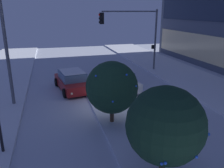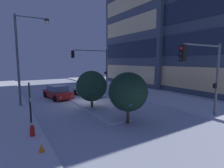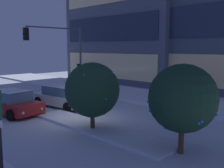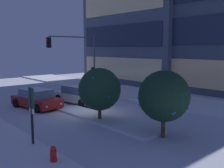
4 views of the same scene
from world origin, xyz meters
name	(u,v)px [view 2 (image 2 of 4)]	position (x,y,z in m)	size (l,w,h in m)	color
ground	(90,103)	(0.00, 0.00, 0.00)	(52.00, 52.00, 0.00)	silver
curb_strip_far	(149,94)	(0.00, 8.19, 0.07)	(52.00, 5.20, 0.14)	silver
median_strip	(94,108)	(2.31, -0.58, 0.07)	(9.00, 1.80, 0.14)	silver
office_tower_secondary	(149,29)	(-10.01, 16.91, 10.30)	(15.59, 10.04, 20.60)	#4C5466
car_near	(58,92)	(-3.88, -2.23, 0.71)	(4.63, 2.64, 1.49)	maroon
car_far	(88,90)	(-3.30, 1.22, 0.71)	(4.84, 2.48, 1.49)	silver
traffic_light_corner_far_left	(93,61)	(-7.82, 4.13, 4.17)	(0.32, 5.75, 5.96)	#565960
traffic_light_corner_far_right	(204,67)	(9.19, 4.63, 3.83)	(0.32, 4.46, 5.53)	#565960
street_lamp_arched	(26,48)	(-1.79, -5.45, 5.40)	(0.56, 3.00, 8.37)	#565960
fire_hydrant	(32,132)	(6.18, -6.21, 0.38)	(0.48, 0.26, 0.78)	red
parking_info_sign	(30,98)	(3.75, -5.98, 1.81)	(0.55, 0.12, 2.83)	black
decorated_tree_median	(92,86)	(2.30, -0.81, 2.06)	(2.71, 2.70, 3.42)	#473323
decorated_tree_left_of_median	(128,92)	(6.97, -0.26, 2.20)	(2.66, 2.66, 3.53)	#473323
construction_cone	(42,149)	(8.28, -6.09, 0.28)	(0.36, 0.36, 0.55)	orange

